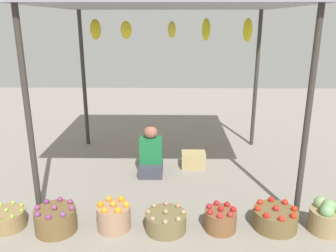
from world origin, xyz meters
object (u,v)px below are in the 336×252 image
Objects in this scene: basket_potatoes at (166,221)px; basket_red_tomatoes at (275,218)px; vendor_person at (151,155)px; basket_purple_onions at (56,219)px; basket_red_apples at (220,219)px; basket_limes at (7,219)px; basket_oranges at (114,216)px; basket_cabbages at (327,217)px; wooden_crate_near_vendor at (193,160)px.

basket_red_tomatoes reaches higher than basket_potatoes.
basket_purple_onions is at bearing -122.31° from vendor_person.
basket_red_apples is at bearing 1.86° from basket_potatoes.
basket_limes is (-1.57, -1.50, -0.19)m from vendor_person.
basket_oranges is at bearing 4.71° from basket_purple_onions.
basket_red_tomatoes reaches higher than basket_limes.
basket_purple_onions is 0.92× the size of basket_red_tomatoes.
basket_red_apples is (2.46, -0.00, 0.02)m from basket_limes.
basket_cabbages is at bearing -0.69° from basket_red_apples.
basket_purple_onions is at bearing -177.71° from basket_red_tomatoes.
basket_oranges is 0.60m from basket_potatoes.
basket_red_apples reaches higher than wooden_crate_near_vendor.
basket_potatoes is at bearing 1.45° from basket_purple_onions.
wooden_crate_near_vendor is at bearing 96.94° from basket_red_apples.
basket_limes is at bearing -142.21° from wooden_crate_near_vendor.
vendor_person is 2.14× the size of basket_red_apples.
basket_cabbages is (3.07, 0.04, 0.04)m from basket_purple_onions.
basket_red_apples is at bearing 179.31° from basket_cabbages.
basket_cabbages reaches higher than basket_limes.
basket_limes is at bearing 179.87° from basket_oranges.
basket_limes is 1.06× the size of wooden_crate_near_vendor.
basket_limes is at bearing 179.70° from basket_cabbages.
wooden_crate_near_vendor is (1.01, 1.74, -0.02)m from basket_oranges.
basket_red_tomatoes is 0.57m from basket_cabbages.
basket_purple_onions is 1.17× the size of basket_cabbages.
basket_limes is at bearing -136.21° from vendor_person.
basket_cabbages is (2.08, -1.52, -0.12)m from vendor_person.
basket_oranges is 0.96× the size of basket_cabbages.
basket_purple_onions is at bearing -178.55° from basket_potatoes.
wooden_crate_near_vendor is at bearing 128.68° from basket_cabbages.
basket_limes is 1.02× the size of basket_cabbages.
vendor_person is at bearing 136.19° from basket_red_tomatoes.
basket_red_tomatoes is (3.09, 0.04, 0.01)m from basket_limes.
basket_potatoes is at bearing -178.14° from basket_red_apples.
vendor_person is at bearing -160.81° from wooden_crate_near_vendor.
basket_oranges is at bearing -120.05° from wooden_crate_near_vendor.
basket_potatoes is (0.60, -0.02, -0.04)m from basket_oranges.
basket_red_tomatoes is at bearing 1.44° from basket_oranges.
basket_red_apples is at bearing -83.06° from wooden_crate_near_vendor.
basket_oranges is at bearing -0.13° from basket_limes.
basket_potatoes is (0.26, -1.53, -0.19)m from vendor_person.
basket_red_tomatoes is at bearing 4.37° from basket_red_apples.
basket_red_apples is (0.62, 0.02, 0.02)m from basket_potatoes.
basket_red_apples is at bearing -0.09° from basket_oranges.
basket_oranges reaches higher than basket_limes.
basket_purple_onions reaches higher than basket_red_tomatoes.
basket_purple_onions is at bearing -5.55° from basket_limes.
basket_cabbages is at bearing 0.70° from basket_purple_onions.
basket_red_apples is at bearing -175.63° from basket_red_tomatoes.
basket_red_tomatoes is (2.51, 0.10, -0.02)m from basket_purple_onions.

